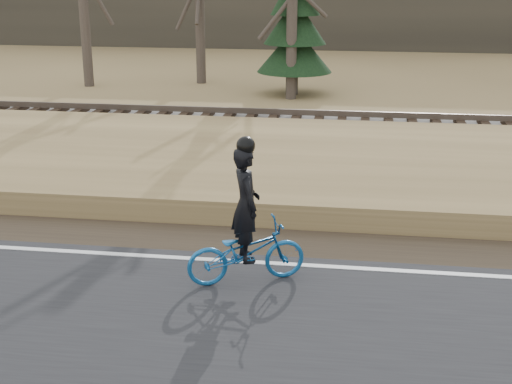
# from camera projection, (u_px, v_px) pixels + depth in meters

# --- Properties ---
(ballast) EXTENTS (120.00, 3.00, 0.45)m
(ballast) POSITION_uv_depth(u_px,v_px,m) (487.00, 141.00, 17.57)
(ballast) COLOR slate
(ballast) RESTS_ON ground
(railroad) EXTENTS (120.00, 2.40, 0.29)m
(railroad) POSITION_uv_depth(u_px,v_px,m) (489.00, 129.00, 17.48)
(railroad) COLOR black
(railroad) RESTS_ON ballast
(cyclist) EXTENTS (1.81, 1.22, 2.14)m
(cyclist) POSITION_uv_depth(u_px,v_px,m) (246.00, 237.00, 10.08)
(cyclist) COLOR #14538F
(cyclist) RESTS_ON road
(bare_tree_near_left) EXTENTS (0.36, 0.36, 6.46)m
(bare_tree_near_left) POSITION_uv_depth(u_px,v_px,m) (292.00, 1.00, 23.21)
(bare_tree_near_left) COLOR #493E35
(bare_tree_near_left) RESTS_ON ground
(conifer) EXTENTS (2.60, 2.60, 5.22)m
(conifer) POSITION_uv_depth(u_px,v_px,m) (295.00, 22.00, 24.25)
(conifer) COLOR #493E35
(conifer) RESTS_ON ground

